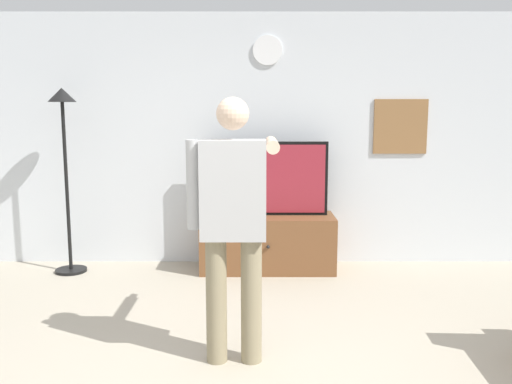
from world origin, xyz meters
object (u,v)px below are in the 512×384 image
at_px(television, 268,179).
at_px(floor_lamp, 65,142).
at_px(tv_stand, 268,243).
at_px(wall_clock, 268,50).
at_px(framed_picture, 401,127).
at_px(person_standing_nearer_lamp, 234,215).

xyz_separation_m(television, floor_lamp, (-2.06, -0.13, 0.39)).
distance_m(tv_stand, television, 0.68).
bearing_deg(television, wall_clock, 90.00).
bearing_deg(television, framed_picture, 9.83).
relative_size(tv_stand, person_standing_nearer_lamp, 0.79).
bearing_deg(wall_clock, person_standing_nearer_lamp, -96.42).
xyz_separation_m(floor_lamp, person_standing_nearer_lamp, (1.80, -2.02, -0.35)).
xyz_separation_m(framed_picture, person_standing_nearer_lamp, (-1.70, -2.40, -0.50)).
relative_size(tv_stand, floor_lamp, 0.74).
relative_size(floor_lamp, person_standing_nearer_lamp, 1.08).
bearing_deg(framed_picture, wall_clock, -179.80).
relative_size(tv_stand, television, 1.11).
relative_size(wall_clock, person_standing_nearer_lamp, 0.18).
relative_size(television, floor_lamp, 0.66).
xyz_separation_m(wall_clock, person_standing_nearer_lamp, (-0.27, -2.39, -1.30)).
distance_m(wall_clock, person_standing_nearer_lamp, 2.73).
bearing_deg(wall_clock, tv_stand, -90.00).
bearing_deg(tv_stand, framed_picture, 11.62).
height_order(tv_stand, television, television).
distance_m(tv_stand, person_standing_nearer_lamp, 2.24).
height_order(television, framed_picture, framed_picture).
relative_size(wall_clock, floor_lamp, 0.16).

